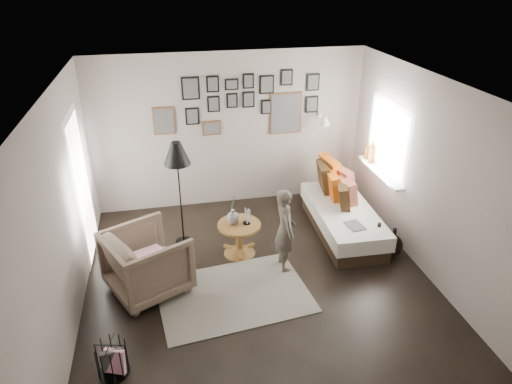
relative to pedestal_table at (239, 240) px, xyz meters
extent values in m
plane|color=black|center=(0.15, -0.74, -0.23)|extent=(4.80, 4.80, 0.00)
plane|color=gray|center=(0.15, 1.66, 1.07)|extent=(4.50, 0.00, 4.50)
plane|color=gray|center=(0.15, -3.14, 1.07)|extent=(4.50, 0.00, 4.50)
plane|color=gray|center=(-2.10, -0.74, 1.07)|extent=(0.00, 4.80, 4.80)
plane|color=gray|center=(2.40, -0.74, 1.07)|extent=(0.00, 4.80, 4.80)
plane|color=white|center=(0.15, -0.74, 2.37)|extent=(4.80, 4.80, 0.00)
plane|color=white|center=(-2.09, 0.46, 0.82)|extent=(0.00, 2.14, 2.14)
plane|color=white|center=(-2.09, 0.46, 0.82)|extent=(0.00, 1.88, 1.88)
plane|color=white|center=(-2.09, 0.46, 0.82)|extent=(0.00, 1.93, 1.93)
plane|color=white|center=(2.38, 0.46, 1.22)|extent=(0.00, 1.30, 1.30)
plane|color=white|center=(2.38, 0.46, 1.22)|extent=(0.00, 1.14, 1.14)
cube|color=white|center=(2.32, 0.46, 0.65)|extent=(0.15, 1.32, 0.04)
cylinder|color=#8C4C14|center=(2.32, 0.81, 0.81)|extent=(0.10, 0.10, 0.28)
cylinder|color=#8C4C14|center=(2.32, 0.98, 0.78)|extent=(0.08, 0.08, 0.22)
cube|color=brown|center=(-0.90, 1.64, 1.32)|extent=(0.35, 0.03, 0.45)
cube|color=black|center=(-0.90, 1.62, 1.32)|extent=(0.30, 0.01, 0.40)
cube|color=black|center=(-0.45, 1.64, 1.82)|extent=(0.28, 0.03, 0.36)
cube|color=black|center=(-0.45, 1.62, 1.82)|extent=(0.23, 0.01, 0.31)
cube|color=black|center=(-0.45, 1.64, 1.37)|extent=(0.22, 0.03, 0.28)
cube|color=black|center=(-0.45, 1.62, 1.37)|extent=(0.17, 0.01, 0.23)
cube|color=black|center=(-0.10, 1.64, 1.87)|extent=(0.20, 0.03, 0.26)
cube|color=black|center=(-0.10, 1.62, 1.87)|extent=(0.15, 0.01, 0.21)
cube|color=black|center=(-0.10, 1.64, 1.55)|extent=(0.20, 0.03, 0.26)
cube|color=black|center=(-0.10, 1.62, 1.55)|extent=(0.15, 0.01, 0.21)
cube|color=black|center=(0.20, 1.64, 1.85)|extent=(0.22, 0.03, 0.18)
cube|color=black|center=(0.20, 1.62, 1.85)|extent=(0.17, 0.01, 0.13)
cube|color=black|center=(0.20, 1.64, 1.59)|extent=(0.18, 0.03, 0.24)
cube|color=black|center=(0.20, 1.62, 1.59)|extent=(0.13, 0.01, 0.19)
cube|color=black|center=(0.47, 1.64, 1.89)|extent=(0.18, 0.03, 0.24)
cube|color=black|center=(0.47, 1.62, 1.89)|extent=(0.13, 0.01, 0.19)
cube|color=black|center=(0.47, 1.64, 1.59)|extent=(0.20, 0.03, 0.26)
cube|color=black|center=(0.47, 1.62, 1.59)|extent=(0.15, 0.01, 0.21)
cube|color=black|center=(0.77, 1.64, 1.82)|extent=(0.24, 0.03, 0.30)
cube|color=black|center=(0.77, 1.62, 1.82)|extent=(0.19, 0.01, 0.25)
cube|color=black|center=(0.77, 1.64, 1.45)|extent=(0.18, 0.03, 0.24)
cube|color=black|center=(0.77, 1.62, 1.45)|extent=(0.13, 0.01, 0.19)
cube|color=brown|center=(1.10, 1.64, 1.32)|extent=(0.55, 0.03, 0.70)
cube|color=black|center=(1.10, 1.62, 1.32)|extent=(0.50, 0.01, 0.65)
cube|color=black|center=(1.10, 1.64, 1.92)|extent=(0.20, 0.03, 0.26)
cube|color=black|center=(1.10, 1.62, 1.92)|extent=(0.15, 0.01, 0.21)
cube|color=black|center=(1.55, 1.64, 1.82)|extent=(0.22, 0.03, 0.28)
cube|color=black|center=(1.55, 1.62, 1.82)|extent=(0.17, 0.01, 0.23)
cube|color=black|center=(1.55, 1.64, 1.45)|extent=(0.22, 0.03, 0.28)
cube|color=black|center=(1.55, 1.62, 1.45)|extent=(0.17, 0.01, 0.23)
cube|color=brown|center=(-0.15, 1.64, 1.15)|extent=(0.30, 0.03, 0.24)
cube|color=black|center=(-0.15, 1.62, 1.15)|extent=(0.25, 0.01, 0.19)
cube|color=white|center=(1.70, 1.63, 1.27)|extent=(0.06, 0.04, 0.10)
cylinder|color=white|center=(1.70, 1.51, 1.29)|extent=(0.02, 0.24, 0.02)
cone|color=white|center=(1.70, 1.38, 1.23)|extent=(0.18, 0.18, 0.14)
cube|color=beige|center=(-0.24, -0.91, -0.22)|extent=(2.02, 1.52, 0.01)
cone|color=brown|center=(0.00, 0.00, -0.18)|extent=(0.46, 0.46, 0.09)
cylinder|color=brown|center=(0.00, 0.00, 0.02)|extent=(0.10, 0.10, 0.35)
cylinder|color=brown|center=(0.00, 0.00, 0.24)|extent=(0.62, 0.62, 0.04)
ellipsoid|color=black|center=(-0.08, 0.02, 0.36)|extent=(0.18, 0.18, 0.20)
cylinder|color=black|center=(-0.08, 0.02, 0.48)|extent=(0.05, 0.05, 0.04)
cylinder|color=black|center=(0.11, 0.00, 0.27)|extent=(0.11, 0.11, 0.02)
cube|color=black|center=(1.68, 0.24, -0.12)|extent=(0.85, 1.89, 0.22)
cube|color=white|center=(1.68, 0.24, 0.10)|extent=(0.91, 1.95, 0.24)
cube|color=#CC4E0B|center=(1.70, 1.00, 0.46)|extent=(0.28, 0.57, 0.55)
cube|color=#332010|center=(1.56, 0.90, 0.43)|extent=(0.28, 0.52, 0.49)
cube|color=maroon|center=(1.81, 0.75, 0.42)|extent=(0.33, 0.51, 0.47)
cube|color=#CC4E0B|center=(1.62, 0.61, 0.41)|extent=(0.26, 0.47, 0.45)
cube|color=maroon|center=(1.77, 0.43, 0.39)|extent=(0.27, 0.44, 0.41)
cube|color=#332010|center=(1.68, 0.29, 0.38)|extent=(0.30, 0.43, 0.39)
cube|color=black|center=(1.63, -0.31, 0.22)|extent=(0.25, 0.32, 0.02)
imported|color=brown|center=(-1.28, -0.57, 0.20)|extent=(1.23, 1.22, 0.85)
cube|color=white|center=(-1.25, -0.52, 0.25)|extent=(0.51, 0.52, 0.17)
cylinder|color=black|center=(-0.78, 0.45, -0.21)|extent=(0.25, 0.25, 0.03)
cylinder|color=black|center=(-0.78, 0.45, 0.49)|extent=(0.02, 0.02, 1.44)
cone|color=black|center=(-0.78, 0.45, 1.23)|extent=(0.38, 0.38, 0.32)
cube|color=black|center=(-1.65, -1.88, -0.05)|extent=(0.22, 0.11, 0.29)
cube|color=white|center=(-1.62, -1.90, -0.05)|extent=(0.22, 0.15, 0.29)
ellipsoid|color=black|center=(1.96, -0.40, -0.04)|extent=(0.33, 0.33, 0.38)
cylinder|color=black|center=(1.96, -0.40, 0.21)|extent=(0.05, 0.05, 0.12)
ellipsoid|color=black|center=(2.15, -0.52, -0.06)|extent=(0.29, 0.29, 0.33)
cylinder|color=black|center=(2.15, -0.52, 0.17)|extent=(0.05, 0.05, 0.12)
imported|color=#534B42|center=(0.54, -0.46, 0.38)|extent=(0.31, 0.45, 1.20)
camera|label=1|loc=(-0.91, -5.50, 3.59)|focal=32.00mm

